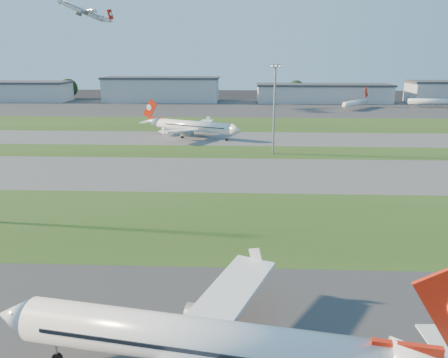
# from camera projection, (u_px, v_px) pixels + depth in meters

# --- Properties ---
(grass_strip_a) EXTENTS (300.00, 34.00, 0.01)m
(grass_strip_a) POSITION_uv_depth(u_px,v_px,m) (208.00, 222.00, 76.84)
(grass_strip_a) COLOR #284316
(grass_strip_a) RESTS_ON ground
(taxiway_a) EXTENTS (300.00, 32.00, 0.01)m
(taxiway_a) POSITION_uv_depth(u_px,v_px,m) (218.00, 173.00, 108.54)
(taxiway_a) COLOR #515154
(taxiway_a) RESTS_ON ground
(grass_strip_b) EXTENTS (300.00, 18.00, 0.01)m
(grass_strip_b) POSITION_uv_depth(u_px,v_px,m) (223.00, 152.00, 132.55)
(grass_strip_b) COLOR #284316
(grass_strip_b) RESTS_ON ground
(taxiway_b) EXTENTS (300.00, 26.00, 0.01)m
(taxiway_b) POSITION_uv_depth(u_px,v_px,m) (226.00, 138.00, 153.69)
(taxiway_b) COLOR #515154
(taxiway_b) RESTS_ON ground
(grass_strip_c) EXTENTS (300.00, 40.00, 0.01)m
(grass_strip_c) POSITION_uv_depth(u_px,v_px,m) (229.00, 124.00, 185.39)
(grass_strip_c) COLOR #284316
(grass_strip_c) RESTS_ON ground
(apron_far) EXTENTS (400.00, 80.00, 0.01)m
(apron_far) POSITION_uv_depth(u_px,v_px,m) (232.00, 108.00, 243.03)
(apron_far) COLOR #333335
(apron_far) RESTS_ON ground
(airliner_parked) EXTENTS (39.53, 33.28, 12.41)m
(airliner_parked) POSITION_uv_depth(u_px,v_px,m) (200.00, 343.00, 37.87)
(airliner_parked) COLOR white
(airliner_parked) RESTS_ON ground
(airliner_taxiing) EXTENTS (34.31, 29.24, 11.49)m
(airliner_taxiing) POSITION_uv_depth(u_px,v_px,m) (193.00, 127.00, 153.71)
(airliner_taxiing) COLOR white
(airliner_taxiing) RESTS_ON ground
(airliner_departing) EXTENTS (23.48, 20.61, 9.16)m
(airliner_departing) POSITION_uv_depth(u_px,v_px,m) (83.00, 11.00, 232.10)
(airliner_departing) COLOR white
(mini_jet_near) EXTENTS (18.93, 23.64, 9.48)m
(mini_jet_near) POSITION_uv_depth(u_px,v_px,m) (356.00, 103.00, 235.92)
(mini_jet_near) COLOR white
(mini_jet_near) RESTS_ON ground
(mini_jet_far) EXTENTS (28.63, 4.07, 9.48)m
(mini_jet_far) POSITION_uv_depth(u_px,v_px,m) (433.00, 101.00, 243.66)
(mini_jet_far) COLOR white
(mini_jet_far) RESTS_ON ground
(light_mast_centre) EXTENTS (3.20, 0.70, 25.80)m
(light_mast_centre) POSITION_uv_depth(u_px,v_px,m) (274.00, 104.00, 125.94)
(light_mast_centre) COLOR gray
(light_mast_centre) RESTS_ON ground
(hangar_west) EXTENTS (71.40, 23.00, 15.20)m
(hangar_west) POSITION_uv_depth(u_px,v_px,m) (161.00, 89.00, 271.63)
(hangar_west) COLOR #A5A8AD
(hangar_west) RESTS_ON ground
(hangar_east) EXTENTS (81.60, 23.00, 11.20)m
(hangar_east) POSITION_uv_depth(u_px,v_px,m) (323.00, 93.00, 268.00)
(hangar_east) COLOR #A5A8AD
(hangar_east) RESTS_ON ground
(tree_west) EXTENTS (12.10, 12.10, 13.20)m
(tree_west) POSITION_uv_depth(u_px,v_px,m) (68.00, 88.00, 288.90)
(tree_west) COLOR black
(tree_west) RESTS_ON ground
(tree_mid_west) EXTENTS (9.90, 9.90, 10.80)m
(tree_mid_west) POSITION_uv_depth(u_px,v_px,m) (203.00, 91.00, 281.65)
(tree_mid_west) COLOR black
(tree_mid_west) RESTS_ON ground
(tree_mid_east) EXTENTS (11.55, 11.55, 12.60)m
(tree_mid_east) POSITION_uv_depth(u_px,v_px,m) (296.00, 89.00, 281.76)
(tree_mid_east) COLOR black
(tree_mid_east) RESTS_ON ground
(tree_east) EXTENTS (10.45, 10.45, 11.40)m
(tree_east) POSITION_uv_depth(u_px,v_px,m) (415.00, 91.00, 276.88)
(tree_east) COLOR black
(tree_east) RESTS_ON ground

